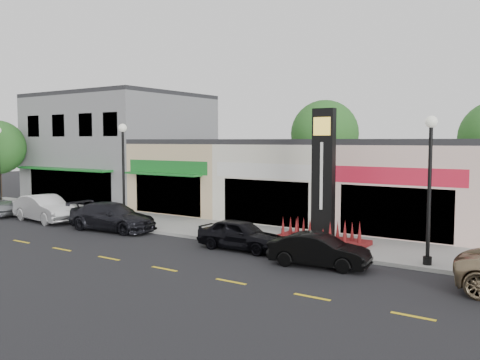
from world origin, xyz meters
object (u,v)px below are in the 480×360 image
at_px(lamp_east_near, 430,175).
at_px(car_black_conv, 319,250).
at_px(pylon_sign, 323,195).
at_px(lamp_west_near, 123,164).
at_px(car_dark_sedan, 112,217).
at_px(car_black_sedan, 240,234).
at_px(car_white_van, 45,208).

bearing_deg(lamp_east_near, car_black_conv, -149.84).
bearing_deg(pylon_sign, lamp_west_near, -171.23).
relative_size(car_dark_sedan, car_black_conv, 1.34).
bearing_deg(lamp_east_near, pylon_sign, 161.25).
distance_m(lamp_east_near, car_black_sedan, 8.15).
xyz_separation_m(pylon_sign, car_white_van, (-16.29, -2.94, -1.50)).
xyz_separation_m(pylon_sign, car_black_conv, (1.57, -3.69, -1.65)).
xyz_separation_m(lamp_east_near, car_dark_sedan, (-15.76, -1.06, -2.75)).
relative_size(lamp_west_near, car_black_sedan, 1.40).
bearing_deg(car_white_van, lamp_west_near, -70.81).
relative_size(lamp_east_near, pylon_sign, 0.91).
relative_size(pylon_sign, car_black_conv, 1.59).
relative_size(lamp_east_near, car_black_sedan, 1.40).
bearing_deg(lamp_west_near, car_black_conv, -9.02).
bearing_deg(car_white_van, pylon_sign, -73.81).
distance_m(lamp_west_near, car_white_van, 6.07).
bearing_deg(lamp_east_near, lamp_west_near, 180.00).
relative_size(pylon_sign, car_dark_sedan, 1.19).
xyz_separation_m(car_dark_sedan, car_black_sedan, (8.20, -0.10, -0.07)).
height_order(lamp_west_near, car_dark_sedan, lamp_west_near).
relative_size(car_white_van, car_black_conv, 1.25).
xyz_separation_m(lamp_west_near, car_white_van, (-5.29, -1.25, -2.70)).
distance_m(pylon_sign, car_white_van, 16.63).
relative_size(pylon_sign, car_black_sedan, 1.54).
height_order(pylon_sign, car_black_sedan, pylon_sign).
bearing_deg(car_black_conv, lamp_west_near, 73.77).
xyz_separation_m(car_black_sedan, car_black_conv, (4.13, -0.84, -0.04)).
bearing_deg(car_black_sedan, car_black_conv, -102.27).
bearing_deg(pylon_sign, car_black_sedan, -131.90).
distance_m(lamp_east_near, car_white_van, 21.50).
relative_size(lamp_west_near, car_dark_sedan, 1.09).
xyz_separation_m(car_white_van, car_black_conv, (17.86, -0.75, -0.15)).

